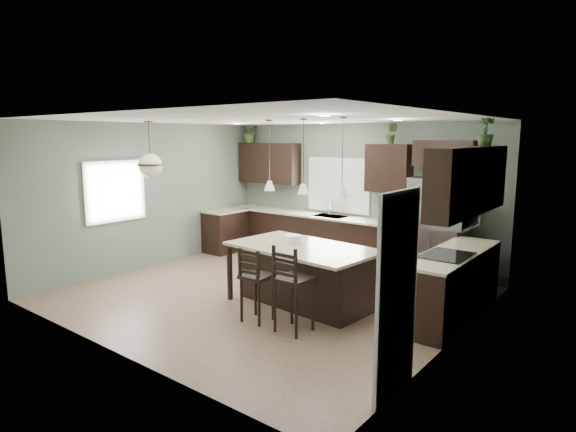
% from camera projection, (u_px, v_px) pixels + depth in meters
% --- Properties ---
extents(ground, '(6.00, 6.00, 0.00)m').
position_uv_depth(ground, '(268.00, 294.00, 7.83)').
color(ground, '#9E8466').
rests_on(ground, ground).
extents(pantry_door, '(0.04, 0.82, 2.04)m').
position_uv_depth(pantry_door, '(397.00, 295.00, 4.65)').
color(pantry_door, white).
rests_on(pantry_door, ground).
extents(window_back, '(1.35, 0.02, 1.00)m').
position_uv_depth(window_back, '(339.00, 185.00, 9.95)').
color(window_back, white).
rests_on(window_back, room_shell).
extents(window_left, '(0.02, 1.10, 1.00)m').
position_uv_depth(window_left, '(115.00, 191.00, 8.78)').
color(window_left, white).
rests_on(window_left, room_shell).
extents(left_return_cabs, '(0.60, 0.90, 0.90)m').
position_uv_depth(left_return_cabs, '(225.00, 231.00, 10.72)').
color(left_return_cabs, black).
rests_on(left_return_cabs, ground).
extents(left_return_countertop, '(0.66, 0.96, 0.04)m').
position_uv_depth(left_return_countertop, '(226.00, 211.00, 10.64)').
color(left_return_countertop, beige).
rests_on(left_return_countertop, left_return_cabs).
extents(back_lower_cabs, '(4.20, 0.60, 0.90)m').
position_uv_depth(back_lower_cabs, '(312.00, 236.00, 10.18)').
color(back_lower_cabs, black).
rests_on(back_lower_cabs, ground).
extents(back_countertop, '(4.20, 0.66, 0.04)m').
position_uv_depth(back_countertop, '(312.00, 215.00, 10.09)').
color(back_countertop, beige).
rests_on(back_countertop, back_lower_cabs).
extents(sink_inset, '(0.70, 0.45, 0.01)m').
position_uv_depth(sink_inset, '(330.00, 216.00, 9.81)').
color(sink_inset, gray).
rests_on(sink_inset, back_countertop).
extents(faucet, '(0.02, 0.02, 0.28)m').
position_uv_depth(faucet, '(329.00, 209.00, 9.76)').
color(faucet, silver).
rests_on(faucet, back_countertop).
extents(back_upper_left, '(1.55, 0.34, 0.90)m').
position_uv_depth(back_upper_left, '(269.00, 163.00, 10.83)').
color(back_upper_left, black).
rests_on(back_upper_left, room_shell).
extents(back_upper_right, '(0.85, 0.34, 0.90)m').
position_uv_depth(back_upper_right, '(389.00, 168.00, 9.03)').
color(back_upper_right, black).
rests_on(back_upper_right, room_shell).
extents(fridge_header, '(1.05, 0.34, 0.45)m').
position_uv_depth(fridge_header, '(445.00, 153.00, 8.34)').
color(fridge_header, black).
rests_on(fridge_header, room_shell).
extents(right_lower_cabs, '(0.60, 2.35, 0.90)m').
position_uv_depth(right_lower_cabs, '(453.00, 286.00, 6.79)').
color(right_lower_cabs, black).
rests_on(right_lower_cabs, ground).
extents(right_countertop, '(0.66, 2.35, 0.04)m').
position_uv_depth(right_countertop, '(454.00, 253.00, 6.73)').
color(right_countertop, beige).
rests_on(right_countertop, right_lower_cabs).
extents(cooktop, '(0.58, 0.75, 0.02)m').
position_uv_depth(cooktop, '(447.00, 255.00, 6.51)').
color(cooktop, black).
rests_on(cooktop, right_countertop).
extents(wall_oven_front, '(0.01, 0.72, 0.60)m').
position_uv_depth(wall_oven_front, '(425.00, 286.00, 6.76)').
color(wall_oven_front, gray).
rests_on(wall_oven_front, right_lower_cabs).
extents(right_upper_cabs, '(0.34, 2.35, 0.90)m').
position_uv_depth(right_upper_cabs, '(469.00, 181.00, 6.47)').
color(right_upper_cabs, black).
rests_on(right_upper_cabs, room_shell).
extents(microwave, '(0.40, 0.75, 0.40)m').
position_uv_depth(microwave, '(457.00, 212.00, 6.35)').
color(microwave, gray).
rests_on(microwave, right_upper_cabs).
extents(refrigerator, '(0.90, 0.74, 1.85)m').
position_uv_depth(refrigerator, '(438.00, 231.00, 8.29)').
color(refrigerator, gray).
rests_on(refrigerator, ground).
extents(kitchen_island, '(2.31, 1.44, 0.92)m').
position_uv_depth(kitchen_island, '(303.00, 276.00, 7.22)').
color(kitchen_island, black).
rests_on(kitchen_island, ground).
extents(serving_dish, '(0.24, 0.24, 0.14)m').
position_uv_depth(serving_dish, '(293.00, 240.00, 7.27)').
color(serving_dish, white).
rests_on(serving_dish, kitchen_island).
extents(bar_stool_center, '(0.41, 0.41, 1.05)m').
position_uv_depth(bar_stool_center, '(257.00, 284.00, 6.61)').
color(bar_stool_center, black).
rests_on(bar_stool_center, ground).
extents(bar_stool_right, '(0.44, 0.44, 1.17)m').
position_uv_depth(bar_stool_right, '(294.00, 288.00, 6.24)').
color(bar_stool_right, black).
rests_on(bar_stool_right, ground).
extents(pendant_left, '(0.17, 0.17, 1.10)m').
position_uv_depth(pendant_left, '(269.00, 155.00, 7.41)').
color(pendant_left, white).
rests_on(pendant_left, room_shell).
extents(pendant_center, '(0.17, 0.17, 1.10)m').
position_uv_depth(pendant_center, '(303.00, 157.00, 6.93)').
color(pendant_center, silver).
rests_on(pendant_center, room_shell).
extents(pendant_right, '(0.17, 0.17, 1.10)m').
position_uv_depth(pendant_right, '(342.00, 158.00, 6.46)').
color(pendant_right, white).
rests_on(pendant_right, room_shell).
extents(chandelier, '(0.45, 0.45, 0.95)m').
position_uv_depth(chandelier, '(150.00, 149.00, 8.07)').
color(chandelier, beige).
rests_on(chandelier, room_shell).
extents(plant_back_left, '(0.49, 0.45, 0.46)m').
position_uv_depth(plant_back_left, '(251.00, 133.00, 11.02)').
color(plant_back_left, '#315123').
rests_on(plant_back_left, back_upper_left).
extents(plant_back_right, '(0.23, 0.19, 0.39)m').
position_uv_depth(plant_back_right, '(392.00, 133.00, 8.87)').
color(plant_back_right, '#365525').
rests_on(plant_back_right, back_upper_right).
extents(plant_right_wall, '(0.27, 0.27, 0.42)m').
position_uv_depth(plant_right_wall, '(486.00, 131.00, 6.93)').
color(plant_right_wall, '#29481F').
rests_on(plant_right_wall, right_upper_cabs).
extents(room_shell, '(6.00, 6.00, 6.00)m').
position_uv_depth(room_shell, '(267.00, 190.00, 7.56)').
color(room_shell, slate).
rests_on(room_shell, ground).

